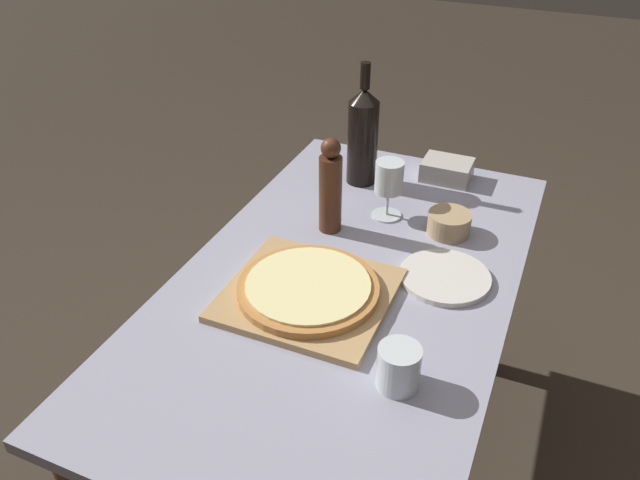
{
  "coord_description": "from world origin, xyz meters",
  "views": [
    {
      "loc": [
        0.4,
        -1.1,
        1.63
      ],
      "look_at": [
        -0.08,
        0.03,
        0.8
      ],
      "focal_mm": 35.0,
      "sensor_mm": 36.0,
      "label": 1
    }
  ],
  "objects_px": {
    "pizza": "(308,287)",
    "small_bowl": "(449,223)",
    "wine_glass": "(389,179)",
    "wine_bottle": "(363,135)",
    "pepper_mill": "(330,188)"
  },
  "relations": [
    {
      "from": "pizza",
      "to": "small_bowl",
      "type": "xyz_separation_m",
      "value": [
        0.22,
        0.39,
        -0.0
      ]
    },
    {
      "from": "wine_glass",
      "to": "small_bowl",
      "type": "distance_m",
      "value": 0.19
    },
    {
      "from": "wine_bottle",
      "to": "pepper_mill",
      "type": "relative_size",
      "value": 1.39
    },
    {
      "from": "pizza",
      "to": "pepper_mill",
      "type": "xyz_separation_m",
      "value": [
        -0.06,
        0.28,
        0.09
      ]
    },
    {
      "from": "wine_bottle",
      "to": "small_bowl",
      "type": "bearing_deg",
      "value": -30.22
    },
    {
      "from": "wine_bottle",
      "to": "small_bowl",
      "type": "relative_size",
      "value": 3.21
    },
    {
      "from": "wine_bottle",
      "to": "pepper_mill",
      "type": "height_order",
      "value": "wine_bottle"
    },
    {
      "from": "wine_bottle",
      "to": "wine_glass",
      "type": "xyz_separation_m",
      "value": [
        0.13,
        -0.16,
        -0.04
      ]
    },
    {
      "from": "pizza",
      "to": "wine_glass",
      "type": "bearing_deg",
      "value": 82.76
    },
    {
      "from": "pizza",
      "to": "wine_bottle",
      "type": "distance_m",
      "value": 0.58
    },
    {
      "from": "wine_bottle",
      "to": "wine_glass",
      "type": "distance_m",
      "value": 0.21
    },
    {
      "from": "wine_glass",
      "to": "small_bowl",
      "type": "xyz_separation_m",
      "value": [
        0.17,
        -0.02,
        -0.08
      ]
    },
    {
      "from": "wine_glass",
      "to": "small_bowl",
      "type": "relative_size",
      "value": 1.45
    },
    {
      "from": "pizza",
      "to": "wine_glass",
      "type": "height_order",
      "value": "wine_glass"
    },
    {
      "from": "wine_glass",
      "to": "small_bowl",
      "type": "bearing_deg",
      "value": -5.86
    }
  ]
}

